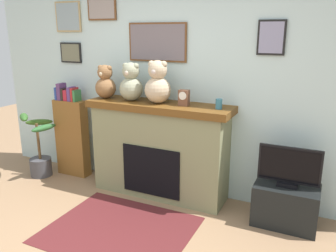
# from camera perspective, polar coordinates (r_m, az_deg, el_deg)

# --- Properties ---
(back_wall) EXTENTS (5.20, 0.15, 2.60)m
(back_wall) POSITION_cam_1_polar(r_m,az_deg,el_deg) (4.11, 0.78, 7.05)
(back_wall) COLOR silver
(back_wall) RESTS_ON ground_plane
(fireplace) EXTENTS (1.71, 0.50, 1.12)m
(fireplace) POSITION_cam_1_polar(r_m,az_deg,el_deg) (4.05, -1.42, -3.85)
(fireplace) COLOR #7F825A
(fireplace) RESTS_ON ground_plane
(bookshelf) EXTENTS (0.45, 0.16, 1.25)m
(bookshelf) POSITION_cam_1_polar(r_m,az_deg,el_deg) (4.79, -15.73, -1.35)
(bookshelf) COLOR brown
(bookshelf) RESTS_ON ground_plane
(potted_plant) EXTENTS (0.52, 0.57, 0.88)m
(potted_plant) POSITION_cam_1_polar(r_m,az_deg,el_deg) (4.96, -20.63, -4.28)
(potted_plant) COLOR #3F3F44
(potted_plant) RESTS_ON ground_plane
(tv_stand) EXTENTS (0.62, 0.40, 0.42)m
(tv_stand) POSITION_cam_1_polar(r_m,az_deg,el_deg) (3.75, 18.96, -12.32)
(tv_stand) COLOR black
(tv_stand) RESTS_ON ground_plane
(television) EXTENTS (0.60, 0.14, 0.41)m
(television) POSITION_cam_1_polar(r_m,az_deg,el_deg) (3.58, 19.53, -6.53)
(television) COLOR black
(television) RESTS_ON tv_stand
(area_rug) EXTENTS (1.40, 1.15, 0.01)m
(area_rug) POSITION_cam_1_polar(r_m,az_deg,el_deg) (3.59, -8.10, -16.70)
(area_rug) COLOR #561E20
(area_rug) RESTS_ON ground_plane
(candle_jar) EXTENTS (0.07, 0.07, 0.11)m
(candle_jar) POSITION_cam_1_polar(r_m,az_deg,el_deg) (3.62, 8.47, 3.66)
(candle_jar) COLOR teal
(candle_jar) RESTS_ON fireplace
(mantel_clock) EXTENTS (0.11, 0.08, 0.17)m
(mantel_clock) POSITION_cam_1_polar(r_m,az_deg,el_deg) (3.74, 2.67, 4.73)
(mantel_clock) COLOR brown
(mantel_clock) RESTS_ON fireplace
(teddy_bear_cream) EXTENTS (0.25, 0.25, 0.40)m
(teddy_bear_cream) POSITION_cam_1_polar(r_m,az_deg,el_deg) (4.22, -10.38, 7.01)
(teddy_bear_cream) COLOR olive
(teddy_bear_cream) RESTS_ON fireplace
(teddy_bear_tan) EXTENTS (0.28, 0.28, 0.44)m
(teddy_bear_tan) POSITION_cam_1_polar(r_m,az_deg,el_deg) (4.02, -6.16, 7.03)
(teddy_bear_tan) COLOR #9C9E81
(teddy_bear_tan) RESTS_ON fireplace
(teddy_bear_brown) EXTENTS (0.30, 0.30, 0.48)m
(teddy_bear_brown) POSITION_cam_1_polar(r_m,az_deg,el_deg) (3.85, -1.73, 6.98)
(teddy_bear_brown) COLOR #C6AE8D
(teddy_bear_brown) RESTS_ON fireplace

